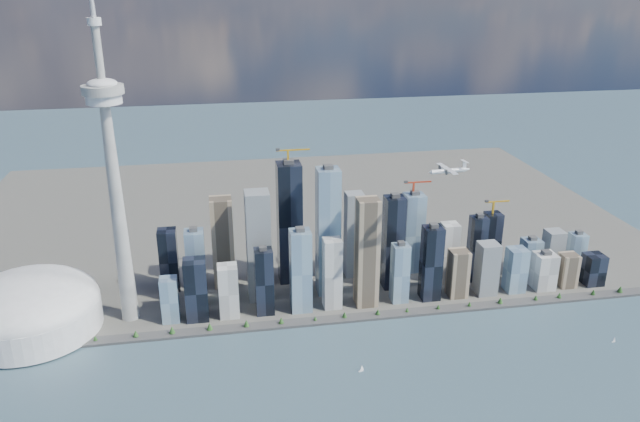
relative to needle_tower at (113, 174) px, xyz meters
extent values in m
cube|color=#383838|center=(300.00, -60.00, -233.84)|extent=(1100.00, 22.00, 4.00)
cube|color=#4C4C47|center=(300.00, 390.00, -234.34)|extent=(1400.00, 900.00, 3.00)
cylinder|color=#3F2D1E|center=(-90.00, -60.00, -230.64)|extent=(1.00, 1.00, 2.40)
cone|color=#1B4117|center=(-90.00, -60.00, -227.04)|extent=(7.20, 7.20, 8.00)
cylinder|color=#3F2D1E|center=(-3.33, -60.00, -230.64)|extent=(1.00, 1.00, 2.40)
cone|color=#1B4117|center=(-3.33, -60.00, -227.04)|extent=(7.20, 7.20, 8.00)
cylinder|color=#3F2D1E|center=(83.33, -60.00, -230.64)|extent=(1.00, 1.00, 2.40)
cone|color=#1B4117|center=(83.33, -60.00, -227.04)|extent=(7.20, 7.20, 8.00)
cylinder|color=#3F2D1E|center=(170.00, -60.00, -230.64)|extent=(1.00, 1.00, 2.40)
cone|color=#1B4117|center=(170.00, -60.00, -227.04)|extent=(7.20, 7.20, 8.00)
cylinder|color=#3F2D1E|center=(256.67, -60.00, -230.64)|extent=(1.00, 1.00, 2.40)
cone|color=#1B4117|center=(256.67, -60.00, -227.04)|extent=(7.20, 7.20, 8.00)
cylinder|color=#3F2D1E|center=(343.33, -60.00, -230.64)|extent=(1.00, 1.00, 2.40)
cone|color=#1B4117|center=(343.33, -60.00, -227.04)|extent=(7.20, 7.20, 8.00)
cylinder|color=#3F2D1E|center=(430.00, -60.00, -230.64)|extent=(1.00, 1.00, 2.40)
cone|color=#1B4117|center=(430.00, -60.00, -227.04)|extent=(7.20, 7.20, 8.00)
cylinder|color=#3F2D1E|center=(516.67, -60.00, -230.64)|extent=(1.00, 1.00, 2.40)
cone|color=#1B4117|center=(516.67, -60.00, -227.04)|extent=(7.20, 7.20, 8.00)
cylinder|color=#3F2D1E|center=(603.33, -60.00, -230.64)|extent=(1.00, 1.00, 2.40)
cone|color=#1B4117|center=(603.33, -60.00, -227.04)|extent=(7.20, 7.20, 8.00)
cylinder|color=#3F2D1E|center=(690.00, -60.00, -230.64)|extent=(1.00, 1.00, 2.40)
cone|color=#1B4117|center=(690.00, -60.00, -227.04)|extent=(7.20, 7.20, 8.00)
cylinder|color=#3F2D1E|center=(776.67, -60.00, -230.64)|extent=(1.00, 1.00, 2.40)
cone|color=#1B4117|center=(776.67, -60.00, -227.04)|extent=(7.20, 7.20, 8.00)
cube|color=black|center=(100.00, -20.00, -183.69)|extent=(34.00, 34.00, 98.30)
cube|color=#7D9EBD|center=(100.00, 30.00, -170.29)|extent=(30.00, 30.00, 125.11)
cube|color=silver|center=(150.00, -20.00, -190.39)|extent=(30.00, 30.00, 84.89)
cube|color=tan|center=(150.00, 85.00, -154.65)|extent=(36.00, 36.00, 156.38)
cube|color=slate|center=(205.00, 30.00, -141.24)|extent=(38.00, 38.00, 183.19)
cube|color=black|center=(205.00, -20.00, -179.22)|extent=(28.00, 28.00, 107.23)
cube|color=#7D9EBD|center=(260.00, -20.00, -165.82)|extent=(32.00, 32.00, 134.04)
cube|color=black|center=(260.00, 85.00, -127.84)|extent=(40.00, 40.00, 210.00)
cube|color=#7D9EBD|center=(315.00, 30.00, -125.61)|extent=(36.00, 36.00, 214.47)
cube|color=silver|center=(315.00, -20.00, -174.75)|extent=(28.00, 28.00, 116.17)
cube|color=tan|center=(370.00, -20.00, -143.48)|extent=(34.00, 34.00, 178.72)
cube|color=slate|center=(370.00, 85.00, -156.88)|extent=(30.00, 30.00, 151.91)
cube|color=black|center=(425.00, 30.00, -152.41)|extent=(32.00, 32.00, 160.85)
cube|color=#7D9EBD|center=(425.00, -20.00, -183.69)|extent=(26.00, 26.00, 98.30)
cube|color=black|center=(475.00, -20.00, -170.29)|extent=(30.00, 30.00, 125.11)
cube|color=#7D9EBD|center=(475.00, 85.00, -161.35)|extent=(34.00, 34.00, 142.98)
cube|color=silver|center=(525.00, 30.00, -179.22)|extent=(28.00, 28.00, 107.23)
cube|color=tan|center=(525.00, -20.00, -192.63)|extent=(30.00, 30.00, 80.43)
cube|color=slate|center=(575.00, -20.00, -188.16)|extent=(32.00, 32.00, 89.36)
cube|color=black|center=(575.00, 30.00, -174.75)|extent=(26.00, 26.00, 116.17)
cube|color=#7D9EBD|center=(625.00, -20.00, -194.86)|extent=(30.00, 30.00, 75.96)
cube|color=black|center=(625.00, 85.00, -183.69)|extent=(28.00, 28.00, 98.30)
cube|color=#7D9EBD|center=(675.00, 30.00, -199.33)|extent=(30.00, 30.00, 67.02)
cube|color=silver|center=(675.00, -20.00, -201.56)|extent=(34.00, 34.00, 62.55)
cube|color=tan|center=(720.00, -20.00, -203.80)|extent=(28.00, 28.00, 58.08)
cube|color=slate|center=(720.00, 30.00, -192.63)|extent=(30.00, 30.00, 80.43)
cube|color=black|center=(765.00, -20.00, -206.03)|extent=(32.00, 32.00, 53.62)
cube|color=#7D9EBD|center=(765.00, 30.00, -197.09)|extent=(26.00, 26.00, 71.49)
cube|color=black|center=(60.00, 85.00, -179.22)|extent=(30.00, 30.00, 107.23)
cube|color=#7D9EBD|center=(60.00, -20.00, -197.09)|extent=(26.00, 26.00, 71.49)
cube|color=gold|center=(260.00, 85.00, -11.84)|extent=(3.00, 3.00, 22.00)
cube|color=gold|center=(268.25, 85.00, -0.84)|extent=(55.00, 2.20, 2.20)
cube|color=#383838|center=(243.50, 85.00, 1.16)|extent=(6.00, 4.00, 4.00)
cube|color=red|center=(475.00, 85.00, -78.86)|extent=(3.00, 3.00, 22.00)
cube|color=red|center=(482.20, 85.00, -67.86)|extent=(48.00, 2.20, 2.20)
cube|color=#383838|center=(460.60, 85.00, -65.86)|extent=(6.00, 4.00, 4.00)
cube|color=gold|center=(625.00, 85.00, -123.54)|extent=(3.00, 3.00, 22.00)
cube|color=gold|center=(631.75, 85.00, -112.54)|extent=(45.00, 2.20, 2.20)
cube|color=#383838|center=(611.50, 85.00, -110.54)|extent=(6.00, 4.00, 4.00)
cone|color=gray|center=(0.00, 0.00, -62.84)|extent=(26.00, 26.00, 340.00)
cylinder|color=silver|center=(0.00, 0.00, 107.16)|extent=(48.00, 48.00, 14.00)
cylinder|color=gray|center=(0.00, 0.00, 119.16)|extent=(56.00, 56.00, 12.00)
ellipsoid|color=silver|center=(0.00, 0.00, 127.16)|extent=(40.00, 40.00, 14.00)
cylinder|color=gray|center=(0.00, 0.00, 167.16)|extent=(11.00, 11.00, 80.00)
cylinder|color=silver|center=(0.00, 0.00, 207.16)|extent=(18.00, 18.00, 10.00)
cylinder|color=silver|center=(-140.00, -10.00, -210.84)|extent=(200.00, 200.00, 44.00)
ellipsoid|color=silver|center=(-140.00, -10.00, -188.84)|extent=(200.00, 200.00, 84.00)
cylinder|color=silver|center=(457.86, -105.00, 12.10)|extent=(50.76, 10.53, 6.20)
cone|color=silver|center=(431.78, -107.26, 12.10)|extent=(7.30, 6.77, 6.20)
cone|color=silver|center=(484.91, -102.66, 12.10)|extent=(10.19, 7.02, 6.20)
cube|color=silver|center=(455.93, -105.17, 15.40)|extent=(12.42, 54.76, 0.97)
cylinder|color=silver|center=(456.85, -115.79, 13.84)|extent=(10.93, 4.40, 3.49)
cylinder|color=silver|center=(455.01, -94.54, 13.84)|extent=(10.93, 4.40, 3.49)
cylinder|color=#3F3F3F|center=(451.05, -116.29, 13.84)|extent=(0.96, 7.75, 7.76)
cylinder|color=#3F3F3F|center=(449.21, -95.04, 13.84)|extent=(0.96, 7.75, 7.76)
cube|color=silver|center=(482.01, -102.91, 18.30)|extent=(5.48, 1.24, 10.66)
cube|color=silver|center=(482.01, -102.91, 23.73)|extent=(5.76, 17.75, 0.68)
cube|color=silver|center=(319.49, -194.22, -235.39)|extent=(7.10, 3.76, 0.91)
cylinder|color=#999999|center=(319.49, -194.22, -230.17)|extent=(0.27, 0.27, 10.20)
cube|color=silver|center=(698.15, -188.52, -235.48)|extent=(5.52, 2.28, 0.71)
cylinder|color=#999999|center=(698.15, -188.52, -231.37)|extent=(0.21, 0.21, 8.04)
camera|label=1|loc=(142.82, -880.10, 267.08)|focal=35.00mm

